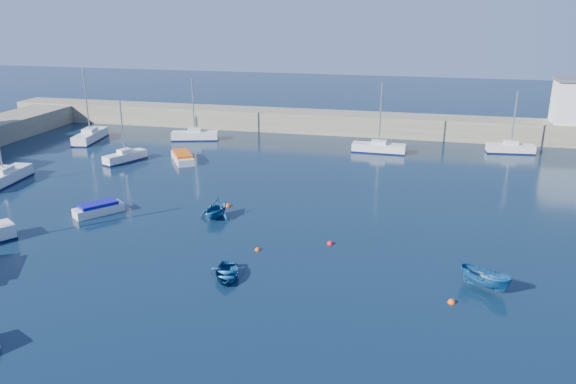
% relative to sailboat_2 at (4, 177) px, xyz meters
% --- Properties ---
extents(ground, '(220.00, 220.00, 0.00)m').
position_rel_sailboat_2_xyz_m(ground, '(28.35, -16.43, -0.63)').
color(ground, '#0B1E32').
rests_on(ground, ground).
extents(back_wall, '(96.00, 4.50, 2.60)m').
position_rel_sailboat_2_xyz_m(back_wall, '(28.35, 29.57, 0.67)').
color(back_wall, gray).
rests_on(back_wall, ground).
extents(sailboat_2, '(2.43, 6.80, 8.80)m').
position_rel_sailboat_2_xyz_m(sailboat_2, '(0.00, 0.00, 0.00)').
color(sailboat_2, silver).
rests_on(sailboat_2, ground).
extents(sailboat_3, '(3.25, 5.02, 6.60)m').
position_rel_sailboat_2_xyz_m(sailboat_3, '(7.21, 9.82, -0.08)').
color(sailboat_3, silver).
rests_on(sailboat_3, ground).
extents(sailboat_4, '(2.86, 6.99, 8.93)m').
position_rel_sailboat_2_xyz_m(sailboat_4, '(-1.83, 17.62, 0.00)').
color(sailboat_4, silver).
rests_on(sailboat_4, ground).
extents(sailboat_5, '(5.92, 3.09, 7.63)m').
position_rel_sailboat_2_xyz_m(sailboat_5, '(10.63, 21.08, -0.03)').
color(sailboat_5, silver).
rests_on(sailboat_5, ground).
extents(sailboat_6, '(6.09, 1.87, 7.94)m').
position_rel_sailboat_2_xyz_m(sailboat_6, '(33.53, 20.19, -0.07)').
color(sailboat_6, silver).
rests_on(sailboat_6, ground).
extents(sailboat_7, '(5.37, 1.99, 7.05)m').
position_rel_sailboat_2_xyz_m(sailboat_7, '(48.19, 23.40, -0.06)').
color(sailboat_7, silver).
rests_on(sailboat_7, ground).
extents(motorboat_1, '(3.46, 3.92, 0.96)m').
position_rel_sailboat_2_xyz_m(motorboat_1, '(13.11, -5.19, -0.18)').
color(motorboat_1, silver).
rests_on(motorboat_1, ground).
extents(motorboat_2, '(4.12, 5.02, 1.01)m').
position_rel_sailboat_2_xyz_m(motorboat_2, '(13.20, 11.35, -0.16)').
color(motorboat_2, silver).
rests_on(motorboat_2, ground).
extents(dinghy_center, '(2.92, 3.57, 0.65)m').
position_rel_sailboat_2_xyz_m(dinghy_center, '(26.91, -13.43, -0.30)').
color(dinghy_center, navy).
rests_on(dinghy_center, ground).
extents(dinghy_left, '(3.24, 3.56, 1.62)m').
position_rel_sailboat_2_xyz_m(dinghy_left, '(22.68, -3.82, 0.18)').
color(dinghy_left, navy).
rests_on(dinghy_left, ground).
extents(dinghy_right, '(3.36, 2.62, 1.23)m').
position_rel_sailboat_2_xyz_m(dinghy_right, '(42.39, -11.15, -0.01)').
color(dinghy_right, navy).
rests_on(dinghy_right, ground).
extents(buoy_0, '(0.38, 0.38, 0.38)m').
position_rel_sailboat_2_xyz_m(buoy_0, '(27.61, -9.00, -0.63)').
color(buoy_0, '#E5440C').
rests_on(buoy_0, ground).
extents(buoy_1, '(0.47, 0.47, 0.47)m').
position_rel_sailboat_2_xyz_m(buoy_1, '(32.34, -6.80, -0.63)').
color(buoy_1, red).
rests_on(buoy_1, ground).
extents(buoy_2, '(0.46, 0.46, 0.46)m').
position_rel_sailboat_2_xyz_m(buoy_2, '(40.42, -13.37, -0.63)').
color(buoy_2, '#E5440C').
rests_on(buoy_2, ground).
extents(buoy_3, '(0.49, 0.49, 0.49)m').
position_rel_sailboat_2_xyz_m(buoy_3, '(22.67, -1.03, -0.63)').
color(buoy_3, '#E5440C').
rests_on(buoy_3, ground).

